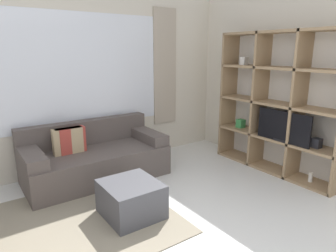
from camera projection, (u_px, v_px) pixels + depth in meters
wall_back at (71, 78)px, 4.22m from camera, size 6.28×0.11×2.70m
wall_right at (279, 77)px, 4.42m from camera, size 0.07×4.27×2.70m
area_rug at (52, 230)px, 2.96m from camera, size 2.42×1.77×0.01m
shelving_unit at (280, 105)px, 4.26m from camera, size 0.38×1.93×2.00m
couch_main at (94, 158)px, 4.14m from camera, size 1.87×0.90×0.76m
ottoman at (131, 199)px, 3.20m from camera, size 0.57×0.60×0.38m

